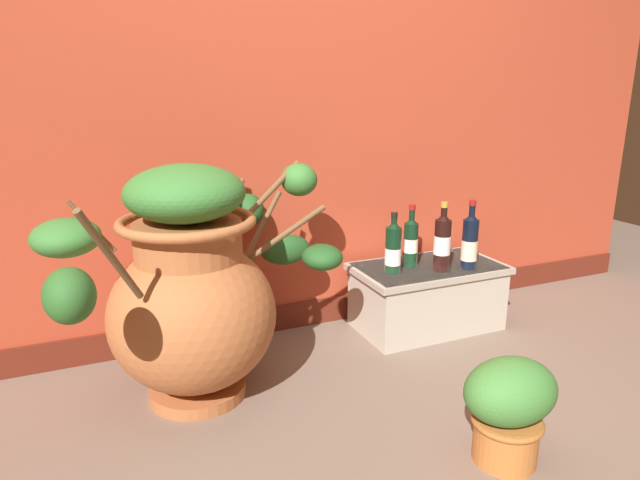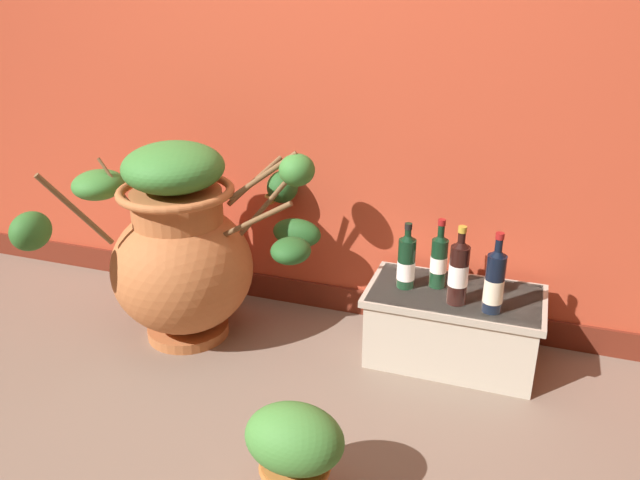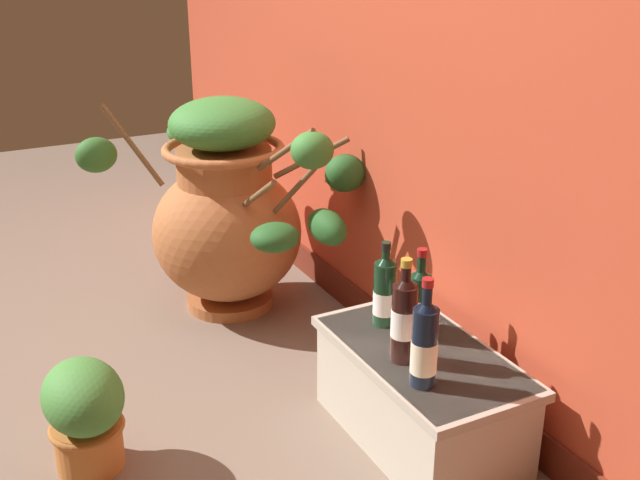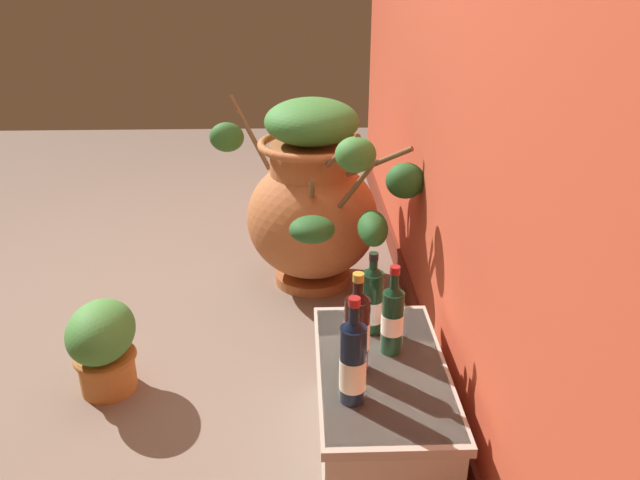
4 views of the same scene
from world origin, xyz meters
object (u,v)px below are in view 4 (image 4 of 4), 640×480
object	(u,v)px
wine_bottle_middle	(372,299)
potted_shrub	(103,344)
terracotta_urn	(313,199)
wine_bottle_back	(393,316)
wine_bottle_right	(353,360)
wine_bottle_left	(357,329)

from	to	relation	value
wine_bottle_middle	potted_shrub	xyz separation A→B (m)	(-0.13, -0.95, -0.24)
terracotta_urn	wine_bottle_back	size ratio (longest dim) A/B	3.69
wine_bottle_middle	terracotta_urn	bearing A→B (deg)	-169.77
terracotta_urn	wine_bottle_middle	world-z (taller)	terracotta_urn
wine_bottle_middle	wine_bottle_right	world-z (taller)	wine_bottle_right
wine_bottle_left	wine_bottle_middle	distance (m)	0.23
wine_bottle_back	wine_bottle_middle	bearing A→B (deg)	-158.53
terracotta_urn	wine_bottle_middle	distance (m)	0.97
wine_bottle_right	wine_bottle_back	size ratio (longest dim) A/B	1.10
potted_shrub	wine_bottle_middle	bearing A→B (deg)	82.05
wine_bottle_left	wine_bottle_middle	bearing A→B (deg)	162.39
wine_bottle_back	potted_shrub	size ratio (longest dim) A/B	0.86
wine_bottle_left	potted_shrub	distance (m)	0.98
wine_bottle_left	potted_shrub	xyz separation A→B (m)	(-0.35, -0.88, -0.27)
terracotta_urn	wine_bottle_back	xyz separation A→B (m)	(1.08, 0.22, 0.01)
wine_bottle_middle	wine_bottle_right	distance (m)	0.37
wine_bottle_left	potted_shrub	size ratio (longest dim) A/B	0.94
terracotta_urn	wine_bottle_left	size ratio (longest dim) A/B	3.38
wine_bottle_right	wine_bottle_back	xyz separation A→B (m)	(-0.23, 0.14, -0.01)
wine_bottle_middle	potted_shrub	distance (m)	0.99
wine_bottle_middle	potted_shrub	size ratio (longest dim) A/B	0.82
terracotta_urn	potted_shrub	world-z (taller)	terracotta_urn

